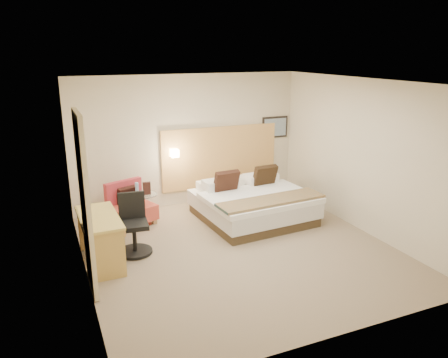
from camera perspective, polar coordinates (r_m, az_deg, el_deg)
name	(u,v)px	position (r m, az deg, el deg)	size (l,w,h in m)	color
floor	(239,250)	(7.29, 1.96, -9.22)	(4.80, 5.00, 0.02)	#827058
ceiling	(241,81)	(6.58, 2.19, 12.64)	(4.80, 5.00, 0.02)	white
wall_back	(188,141)	(9.08, -4.68, 5.02)	(4.80, 0.02, 2.70)	beige
wall_front	(341,229)	(4.78, 15.00, -6.29)	(4.80, 0.02, 2.70)	beige
wall_left	(78,189)	(6.22, -18.49, -1.23)	(0.02, 5.00, 2.70)	beige
wall_right	(363,156)	(8.10, 17.72, 2.87)	(0.02, 5.00, 2.70)	beige
headboard_panel	(220,157)	(9.37, -0.48, 2.93)	(2.60, 0.04, 1.30)	tan
art_frame	(275,127)	(9.84, 6.65, 6.75)	(0.62, 0.03, 0.47)	black
art_canvas	(275,127)	(9.82, 6.71, 6.73)	(0.54, 0.01, 0.39)	slate
lamp_arm	(174,152)	(8.94, -6.60, 3.46)	(0.02, 0.02, 0.12)	silver
lamp_shade	(174,153)	(8.88, -6.49, 3.38)	(0.15, 0.15, 0.15)	#F6E5C0
curtain	(85,203)	(6.02, -17.69, -3.03)	(0.06, 0.90, 2.42)	beige
bottle_a	(137,188)	(8.21, -11.31, -1.19)	(0.06, 0.06, 0.21)	#9ABEEE
menu_folder	(147,188)	(8.13, -10.05, -1.20)	(0.14, 0.05, 0.24)	#331815
bed	(252,203)	(8.43, 3.72, -3.19)	(2.09, 2.05, 0.97)	#3F301F
lounge_chair	(130,207)	(8.38, -12.14, -3.65)	(0.94, 0.88, 0.80)	#987647
side_table	(143,207)	(8.28, -10.51, -3.68)	(0.58, 0.58, 0.60)	silver
desk	(101,226)	(6.87, -15.77, -5.94)	(0.59, 1.24, 0.77)	gold
desk_chair	(134,229)	(7.17, -11.70, -6.43)	(0.60, 0.60, 0.97)	black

